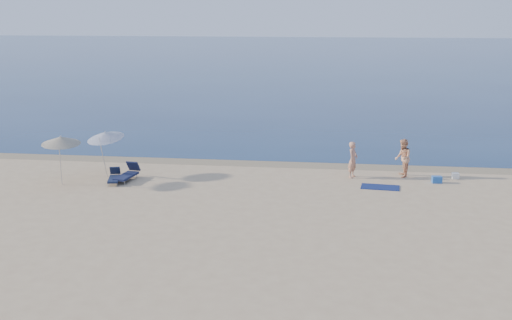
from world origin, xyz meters
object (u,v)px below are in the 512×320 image
Objects in this scene: person_left at (353,160)px; umbrella_near at (105,135)px; blue_cooler at (437,180)px; person_right at (403,158)px.

umbrella_near is (-12.37, -1.20, 1.15)m from person_left.
blue_cooler is 0.19× the size of umbrella_near.
person_right reaches higher than blue_cooler.
person_left is 3.92× the size of blue_cooler.
blue_cooler is at bearing -75.16° from person_left.
person_left is 4.16m from blue_cooler.
person_right is (2.49, 0.49, 0.05)m from person_left.
umbrella_near is (-16.43, -0.67, 1.90)m from blue_cooler.
blue_cooler is (4.06, -0.53, -0.74)m from person_left.
person_right is 15.00m from umbrella_near.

